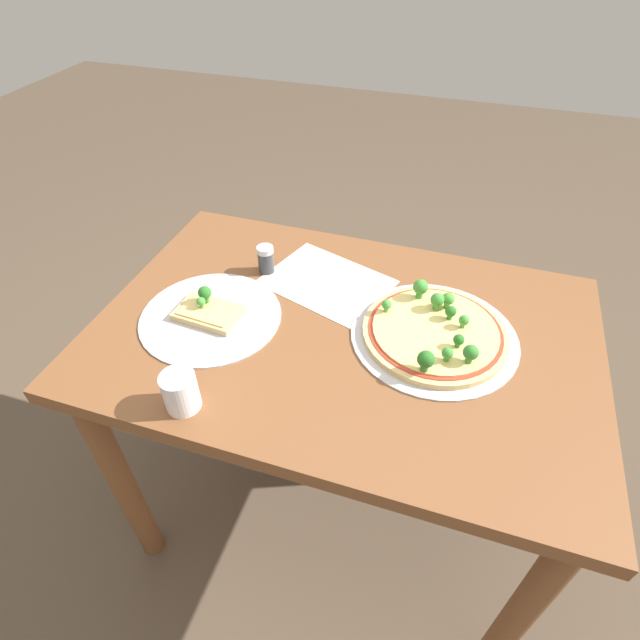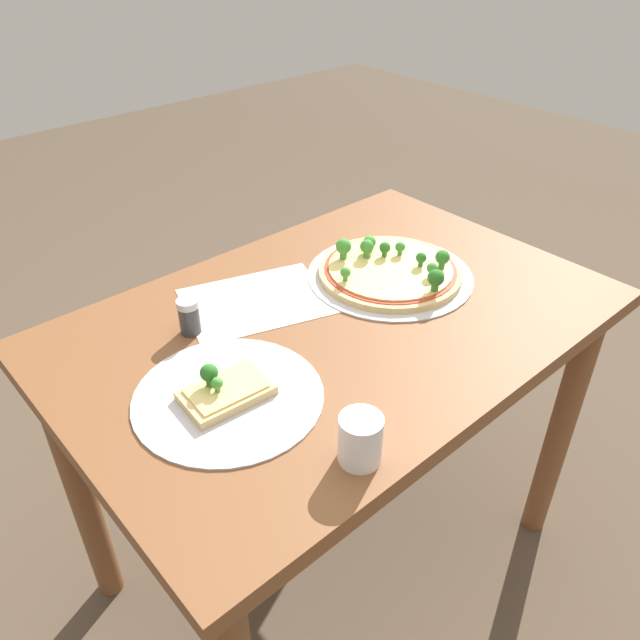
{
  "view_description": "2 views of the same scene",
  "coord_description": "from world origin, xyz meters",
  "px_view_note": "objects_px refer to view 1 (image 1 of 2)",
  "views": [
    {
      "loc": [
        0.2,
        -0.78,
        1.52
      ],
      "look_at": [
        -0.05,
        -0.01,
        0.79
      ],
      "focal_mm": 28.0,
      "sensor_mm": 36.0,
      "label": 1
    },
    {
      "loc": [
        -0.7,
        -0.74,
        1.47
      ],
      "look_at": [
        -0.05,
        -0.01,
        0.79
      ],
      "focal_mm": 35.0,
      "sensor_mm": 36.0,
      "label": 2
    }
  ],
  "objects_px": {
    "drinking_cup": "(181,392)",
    "pizza_tray_slice": "(210,314)",
    "pizza_tray_whole": "(435,332)",
    "condiment_shaker": "(266,259)",
    "dining_table": "(342,366)"
  },
  "relations": [
    {
      "from": "drinking_cup",
      "to": "pizza_tray_slice",
      "type": "bearing_deg",
      "value": 106.17
    },
    {
      "from": "pizza_tray_whole",
      "to": "pizza_tray_slice",
      "type": "distance_m",
      "value": 0.5
    },
    {
      "from": "pizza_tray_slice",
      "to": "condiment_shaker",
      "type": "distance_m",
      "value": 0.21
    },
    {
      "from": "pizza_tray_slice",
      "to": "condiment_shaker",
      "type": "relative_size",
      "value": 4.43
    },
    {
      "from": "dining_table",
      "to": "pizza_tray_slice",
      "type": "bearing_deg",
      "value": -169.68
    },
    {
      "from": "dining_table",
      "to": "condiment_shaker",
      "type": "relative_size",
      "value": 15.17
    },
    {
      "from": "pizza_tray_whole",
      "to": "dining_table",
      "type": "bearing_deg",
      "value": -169.4
    },
    {
      "from": "condiment_shaker",
      "to": "pizza_tray_slice",
      "type": "bearing_deg",
      "value": -105.65
    },
    {
      "from": "pizza_tray_whole",
      "to": "pizza_tray_slice",
      "type": "relative_size",
      "value": 1.13
    },
    {
      "from": "dining_table",
      "to": "condiment_shaker",
      "type": "bearing_deg",
      "value": 149.14
    },
    {
      "from": "pizza_tray_whole",
      "to": "condiment_shaker",
      "type": "height_order",
      "value": "same"
    },
    {
      "from": "condiment_shaker",
      "to": "drinking_cup",
      "type": "bearing_deg",
      "value": -88.17
    },
    {
      "from": "dining_table",
      "to": "drinking_cup",
      "type": "bearing_deg",
      "value": -127.7
    },
    {
      "from": "dining_table",
      "to": "drinking_cup",
      "type": "xyz_separation_m",
      "value": [
        -0.23,
        -0.3,
        0.16
      ]
    },
    {
      "from": "condiment_shaker",
      "to": "pizza_tray_whole",
      "type": "bearing_deg",
      "value": -14.05
    }
  ]
}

